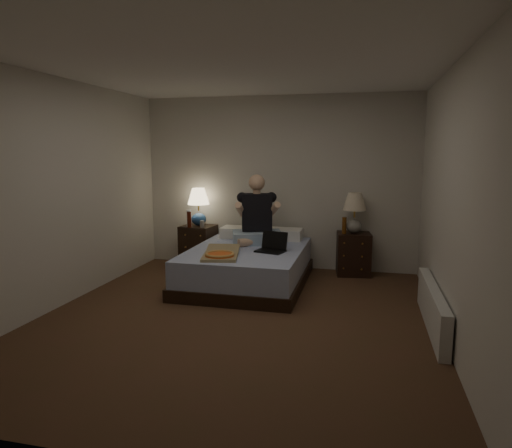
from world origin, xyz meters
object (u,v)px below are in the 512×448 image
(nightstand_left, at_px, (199,246))
(soda_can, at_px, (202,224))
(bed, at_px, (247,266))
(lamp_right, at_px, (354,213))
(beer_bottle_left, at_px, (189,220))
(laptop, at_px, (270,242))
(pizza_box, at_px, (220,255))
(water_bottle, at_px, (189,218))
(lamp_left, at_px, (199,207))
(nightstand_right, at_px, (353,254))
(beer_bottle_right, at_px, (344,225))
(radiator, at_px, (433,308))
(person, at_px, (257,209))

(nightstand_left, distance_m, soda_can, 0.40)
(bed, bearing_deg, nightstand_left, 140.97)
(lamp_right, relative_size, beer_bottle_left, 2.43)
(laptop, xyz_separation_m, pizza_box, (-0.50, -0.49, -0.08))
(bed, bearing_deg, water_bottle, 147.81)
(water_bottle, bearing_deg, nightstand_left, 49.36)
(lamp_right, relative_size, pizza_box, 0.74)
(lamp_left, height_order, water_bottle, lamp_left)
(lamp_right, height_order, laptop, lamp_right)
(nightstand_right, bearing_deg, beer_bottle_right, -155.92)
(soda_can, height_order, beer_bottle_right, beer_bottle_right)
(nightstand_left, bearing_deg, bed, -31.63)
(bed, bearing_deg, radiator, -25.55)
(nightstand_right, xyz_separation_m, person, (-1.28, -0.44, 0.64))
(soda_can, distance_m, laptop, 1.41)
(soda_can, bearing_deg, lamp_right, 4.28)
(soda_can, relative_size, beer_bottle_left, 0.43)
(pizza_box, distance_m, radiator, 2.35)
(lamp_right, xyz_separation_m, person, (-1.27, -0.44, 0.07))
(nightstand_left, relative_size, lamp_right, 1.09)
(nightstand_right, height_order, pizza_box, nightstand_right)
(lamp_left, height_order, radiator, lamp_left)
(nightstand_right, height_order, beer_bottle_left, beer_bottle_left)
(lamp_left, xyz_separation_m, laptop, (1.29, -0.94, -0.30))
(soda_can, distance_m, beer_bottle_left, 0.20)
(lamp_left, distance_m, water_bottle, 0.23)
(lamp_right, bearing_deg, soda_can, -175.72)
(bed, distance_m, person, 0.79)
(nightstand_right, bearing_deg, soda_can, 177.21)
(pizza_box, xyz_separation_m, radiator, (2.30, -0.40, -0.31))
(beer_bottle_left, xyz_separation_m, laptop, (1.36, -0.74, -0.13))
(lamp_right, height_order, radiator, lamp_right)
(lamp_right, bearing_deg, bed, -148.63)
(bed, xyz_separation_m, nightstand_right, (1.32, 0.80, 0.06))
(nightstand_left, relative_size, person, 0.65)
(nightstand_left, relative_size, laptop, 1.79)
(bed, xyz_separation_m, person, (0.04, 0.37, 0.70))
(pizza_box, bearing_deg, radiator, -21.62)
(nightstand_left, distance_m, water_bottle, 0.45)
(bed, distance_m, soda_can, 1.14)
(bed, relative_size, water_bottle, 7.53)
(water_bottle, bearing_deg, soda_can, -7.76)
(beer_bottle_right, bearing_deg, beer_bottle_left, -176.95)
(bed, height_order, nightstand_left, nightstand_left)
(water_bottle, relative_size, person, 0.27)
(soda_can, bearing_deg, nightstand_left, 129.34)
(bed, height_order, laptop, laptop)
(beer_bottle_left, bearing_deg, lamp_right, 4.85)
(lamp_right, height_order, soda_can, lamp_right)
(water_bottle, distance_m, pizza_box, 1.59)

